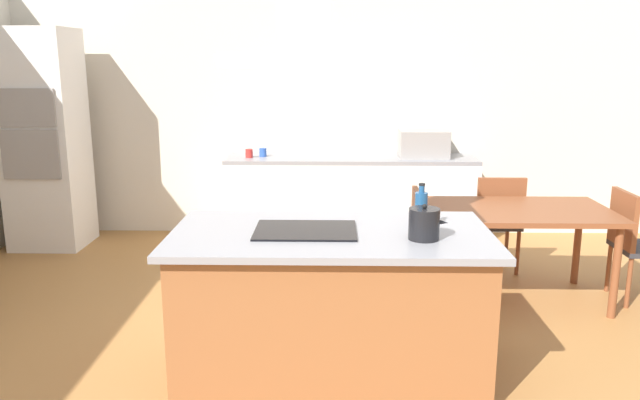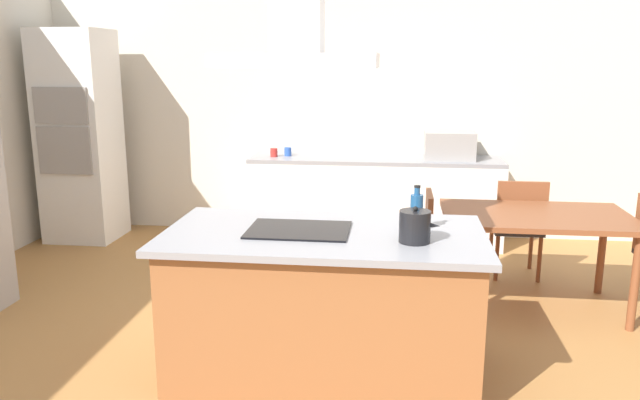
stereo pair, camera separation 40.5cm
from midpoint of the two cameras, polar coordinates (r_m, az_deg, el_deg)
The scene contains 16 objects.
ground at distance 5.39m, azimuth -1.15°, elevation -7.83°, with size 16.00×16.00×0.00m, color #AD753D.
wall_back at distance 6.82m, azimuth -0.61°, elevation 8.17°, with size 7.20×0.10×2.70m, color beige.
kitchen_island at distance 3.83m, azimuth -2.08°, elevation -9.38°, with size 1.90×1.02×0.90m.
cooktop at distance 3.69m, azimuth -4.48°, elevation -2.83°, with size 0.60×0.44×0.01m, color black.
tea_kettle at distance 3.52m, azimuth 6.30°, elevation -2.23°, with size 0.23×0.18×0.20m.
olive_oil_bottle at distance 3.75m, azimuth 6.20°, elevation -0.89°, with size 0.08×0.08×0.28m.
back_counter at distance 6.58m, azimuth 1.05°, elevation 0.08°, with size 2.60×0.62×0.90m.
countertop_microwave at distance 6.52m, azimuth 7.69°, elevation 5.11°, with size 0.50×0.38×0.28m, color #9E9993.
coffee_mug_red at distance 6.51m, azimuth -8.29°, elevation 4.24°, with size 0.08×0.08×0.09m, color red.
coffee_mug_blue at distance 6.57m, azimuth -7.02°, elevation 4.35°, with size 0.08×0.08×0.09m, color #2D56B2.
wall_oven_stack at distance 6.97m, azimuth -25.45°, elevation 4.99°, with size 0.70×0.66×2.20m.
dining_table at distance 5.09m, azimuth 15.69°, elevation -1.70°, with size 1.40×0.90×0.75m.
chair_at_right_end at distance 5.43m, azimuth 24.99°, elevation -3.27°, with size 0.42×0.42×0.89m.
chair_at_left_end at distance 4.98m, azimuth 5.32°, elevation -3.47°, with size 0.42×0.42×0.89m.
chair_facing_back_wall at distance 5.75m, azimuth 13.98°, elevation -1.58°, with size 0.42×0.42×0.89m.
range_hood at distance 3.56m, azimuth -4.83°, elevation 16.02°, with size 0.90×0.55×0.78m.
Camera 1 is at (0.01, -3.56, 1.90)m, focal length 34.94 mm.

